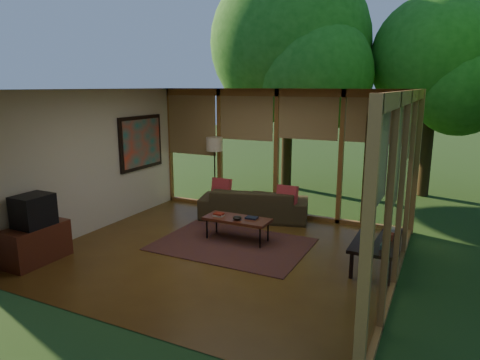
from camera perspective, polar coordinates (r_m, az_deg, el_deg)
The scene contains 25 objects.
floor at distance 7.30m, azimuth -2.59°, elevation -9.71°, with size 5.50×5.50×0.00m, color brown.
ceiling at distance 6.77m, azimuth -2.82°, elevation 11.98°, with size 5.50×5.50×0.00m, color white.
wall_left at distance 8.56m, azimuth -19.06°, elevation 2.33°, with size 0.04×5.00×2.70m, color beige.
wall_front at distance 4.94m, azimuth -16.86°, elevation -4.61°, with size 5.50×0.04×2.70m, color beige.
window_wall_back at distance 9.14m, azimuth 4.88°, elevation 3.58°, with size 5.50×0.12×2.70m, color #97642E.
window_wall_right at distance 6.11m, azimuth 20.54°, elevation -1.64°, with size 0.12×5.00×2.70m, color #97642E.
tree_nw at distance 11.81m, azimuth 6.69°, elevation 17.63°, with size 4.17×4.17×5.93m.
tree_ne at distance 11.69m, azimuth 24.57°, elevation 14.48°, with size 3.04×3.04×4.92m.
rug at distance 7.66m, azimuth -1.06°, elevation -8.56°, with size 2.62×1.86×0.01m, color brown.
sofa at distance 9.02m, azimuth 1.87°, elevation -3.17°, with size 2.24×0.87×0.65m, color #3C331E.
pillow_left at distance 9.23m, azimuth -2.49°, elevation -1.12°, with size 0.42×0.14×0.42m, color maroon.
pillow_right at distance 8.64m, azimuth 6.29°, elevation -2.15°, with size 0.41×0.14×0.41m, color maroon.
ct_book_lower at distance 7.84m, azimuth -2.85°, elevation -4.74°, with size 0.18×0.14×0.03m, color #BDB6AB.
ct_book_upper at distance 7.83m, azimuth -2.85°, elevation -4.53°, with size 0.17×0.13×0.03m, color maroon.
ct_book_side at distance 7.69m, azimuth 1.55°, elevation -5.06°, with size 0.21×0.16×0.03m, color black.
ct_bowl at distance 7.61m, azimuth -0.39°, elevation -5.08°, with size 0.16×0.16×0.07m, color black.
media_cabinet at distance 7.60m, azimuth -25.55°, elevation -7.67°, with size 0.50×1.00×0.60m, color #5C2819.
television at distance 7.42m, azimuth -25.85°, elevation -3.69°, with size 0.45×0.55×0.50m, color black.
console_book_a at distance 6.59m, azimuth 17.11°, elevation -8.22°, with size 0.20×0.14×0.07m, color #2E5044.
console_book_b at distance 7.00m, azimuth 17.72°, elevation -6.92°, with size 0.20×0.15×0.09m, color maroon.
console_book_c at distance 7.38m, azimuth 18.19°, elevation -6.08°, with size 0.23×0.17×0.06m, color #BDB6AB.
floor_lamp at distance 9.46m, azimuth -3.43°, elevation 4.24°, with size 0.36×0.36×1.65m.
coffee_table at distance 7.74m, azimuth -0.39°, elevation -5.32°, with size 1.20×0.50×0.43m.
side_console at distance 6.99m, azimuth 17.60°, elevation -7.76°, with size 0.60×1.40×0.46m.
wall_painting at distance 9.53m, azimuth -13.04°, elevation 4.88°, with size 0.06×1.35×1.15m.
Camera 1 is at (3.27, -5.92, 2.75)m, focal length 32.00 mm.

